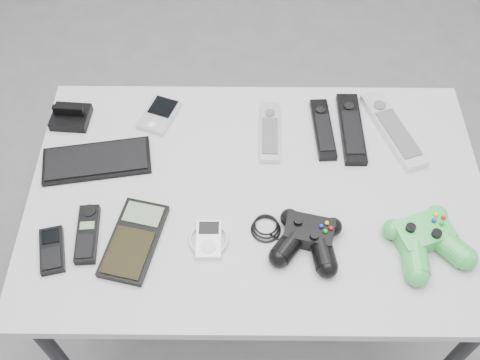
{
  "coord_description": "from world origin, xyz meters",
  "views": [
    {
      "loc": [
        0.05,
        -0.74,
        1.75
      ],
      "look_at": [
        0.04,
        -0.0,
        0.71
      ],
      "focal_mm": 42.0,
      "sensor_mm": 36.0,
      "label": 1
    }
  ],
  "objects_px": {
    "pda": "(159,115)",
    "pda_keyboard": "(97,160)",
    "remote_black_a": "(323,129)",
    "remote_black_b": "(351,128)",
    "remote_silver_a": "(270,132)",
    "cordless_handset": "(87,234)",
    "desk": "(257,207)",
    "calculator": "(134,240)",
    "remote_silver_b": "(393,129)",
    "controller_black": "(308,238)",
    "mobile_phone": "(52,250)",
    "mp3_player": "(209,239)",
    "controller_green": "(427,239)"
  },
  "relations": [
    {
      "from": "controller_green",
      "to": "remote_silver_b",
      "type": "bearing_deg",
      "value": 74.05
    },
    {
      "from": "remote_black_b",
      "to": "controller_black",
      "type": "bearing_deg",
      "value": -112.32
    },
    {
      "from": "remote_silver_a",
      "to": "remote_black_b",
      "type": "bearing_deg",
      "value": 5.1
    },
    {
      "from": "pda",
      "to": "controller_black",
      "type": "height_order",
      "value": "controller_black"
    },
    {
      "from": "pda",
      "to": "remote_black_b",
      "type": "xyz_separation_m",
      "value": [
        0.47,
        -0.04,
        0.0
      ]
    },
    {
      "from": "remote_silver_a",
      "to": "cordless_handset",
      "type": "distance_m",
      "value": 0.49
    },
    {
      "from": "controller_black",
      "to": "mp3_player",
      "type": "bearing_deg",
      "value": -167.69
    },
    {
      "from": "desk",
      "to": "mp3_player",
      "type": "xyz_separation_m",
      "value": [
        -0.1,
        -0.13,
        0.07
      ]
    },
    {
      "from": "pda",
      "to": "calculator",
      "type": "xyz_separation_m",
      "value": [
        -0.02,
        -0.36,
        0.0
      ]
    },
    {
      "from": "pda",
      "to": "desk",
      "type": "bearing_deg",
      "value": -22.93
    },
    {
      "from": "remote_black_b",
      "to": "mp3_player",
      "type": "relative_size",
      "value": 2.43
    },
    {
      "from": "remote_silver_b",
      "to": "mobile_phone",
      "type": "relative_size",
      "value": 2.28
    },
    {
      "from": "mobile_phone",
      "to": "desk",
      "type": "bearing_deg",
      "value": 6.33
    },
    {
      "from": "pda",
      "to": "pda_keyboard",
      "type": "bearing_deg",
      "value": -112.75
    },
    {
      "from": "pda",
      "to": "mobile_phone",
      "type": "height_order",
      "value": "same"
    },
    {
      "from": "pda_keyboard",
      "to": "remote_silver_a",
      "type": "relative_size",
      "value": 1.38
    },
    {
      "from": "remote_black_a",
      "to": "remote_black_b",
      "type": "distance_m",
      "value": 0.07
    },
    {
      "from": "pda",
      "to": "cordless_handset",
      "type": "bearing_deg",
      "value": -89.41
    },
    {
      "from": "remote_silver_b",
      "to": "calculator",
      "type": "distance_m",
      "value": 0.67
    },
    {
      "from": "desk",
      "to": "remote_black_a",
      "type": "distance_m",
      "value": 0.25
    },
    {
      "from": "remote_black_a",
      "to": "mp3_player",
      "type": "xyz_separation_m",
      "value": [
        -0.27,
        -0.31,
        -0.0
      ]
    },
    {
      "from": "remote_black_a",
      "to": "remote_black_b",
      "type": "bearing_deg",
      "value": -1.85
    },
    {
      "from": "controller_black",
      "to": "remote_black_a",
      "type": "bearing_deg",
      "value": 92.83
    },
    {
      "from": "pda_keyboard",
      "to": "remote_black_a",
      "type": "relative_size",
      "value": 1.34
    },
    {
      "from": "pda",
      "to": "mp3_player",
      "type": "distance_m",
      "value": 0.38
    },
    {
      "from": "remote_black_b",
      "to": "controller_green",
      "type": "height_order",
      "value": "controller_green"
    },
    {
      "from": "remote_black_b",
      "to": "controller_black",
      "type": "distance_m",
      "value": 0.34
    },
    {
      "from": "remote_silver_b",
      "to": "mp3_player",
      "type": "relative_size",
      "value": 2.73
    },
    {
      "from": "pda",
      "to": "controller_green",
      "type": "xyz_separation_m",
      "value": [
        0.6,
        -0.36,
        0.02
      ]
    },
    {
      "from": "pda",
      "to": "remote_black_a",
      "type": "distance_m",
      "value": 0.41
    },
    {
      "from": "controller_black",
      "to": "cordless_handset",
      "type": "bearing_deg",
      "value": -168.3
    },
    {
      "from": "mp3_player",
      "to": "controller_black",
      "type": "xyz_separation_m",
      "value": [
        0.21,
        -0.0,
        0.02
      ]
    },
    {
      "from": "mp3_player",
      "to": "remote_silver_a",
      "type": "bearing_deg",
      "value": 64.74
    },
    {
      "from": "pda_keyboard",
      "to": "controller_green",
      "type": "relative_size",
      "value": 1.45
    },
    {
      "from": "pda",
      "to": "calculator",
      "type": "bearing_deg",
      "value": -73.2
    },
    {
      "from": "controller_green",
      "to": "mobile_phone",
      "type": "bearing_deg",
      "value": 162.07
    },
    {
      "from": "remote_silver_b",
      "to": "calculator",
      "type": "relative_size",
      "value": 1.27
    },
    {
      "from": "desk",
      "to": "cordless_handset",
      "type": "xyz_separation_m",
      "value": [
        -0.36,
        -0.12,
        0.07
      ]
    },
    {
      "from": "mobile_phone",
      "to": "calculator",
      "type": "distance_m",
      "value": 0.17
    },
    {
      "from": "remote_black_a",
      "to": "controller_black",
      "type": "distance_m",
      "value": 0.32
    },
    {
      "from": "remote_black_b",
      "to": "cordless_handset",
      "type": "xyz_separation_m",
      "value": [
        -0.6,
        -0.3,
        0.0
      ]
    },
    {
      "from": "remote_black_a",
      "to": "controller_black",
      "type": "bearing_deg",
      "value": -103.85
    },
    {
      "from": "remote_black_a",
      "to": "desk",
      "type": "bearing_deg",
      "value": -134.98
    },
    {
      "from": "desk",
      "to": "mobile_phone",
      "type": "bearing_deg",
      "value": -160.19
    },
    {
      "from": "pda_keyboard",
      "to": "pda",
      "type": "distance_m",
      "value": 0.2
    },
    {
      "from": "desk",
      "to": "controller_black",
      "type": "xyz_separation_m",
      "value": [
        0.1,
        -0.13,
        0.08
      ]
    },
    {
      "from": "mobile_phone",
      "to": "pda_keyboard",
      "type": "bearing_deg",
      "value": 63.11
    },
    {
      "from": "remote_silver_a",
      "to": "remote_silver_b",
      "type": "bearing_deg",
      "value": 3.11
    },
    {
      "from": "remote_silver_a",
      "to": "mp3_player",
      "type": "xyz_separation_m",
      "value": [
        -0.14,
        -0.3,
        -0.0
      ]
    },
    {
      "from": "remote_silver_b",
      "to": "controller_black",
      "type": "xyz_separation_m",
      "value": [
        -0.23,
        -0.31,
        0.01
      ]
    }
  ]
}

